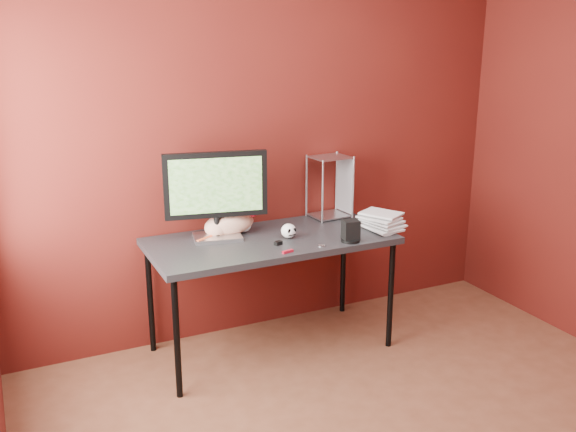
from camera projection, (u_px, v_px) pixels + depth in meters
name	position (u px, v px, depth m)	size (l,w,h in m)	color
room	(439.00, 166.00, 2.62)	(3.52, 3.52, 2.61)	#5A301E
desk	(271.00, 246.00, 3.96)	(1.50, 0.70, 0.75)	black
monitor	(216.00, 191.00, 3.85)	(0.62, 0.25, 0.54)	#AFB0B4
cat	(230.00, 223.00, 3.99)	(0.46, 0.21, 0.22)	orange
skull_mug	(289.00, 231.00, 3.93)	(0.09, 0.09, 0.09)	white
speaker	(351.00, 232.00, 3.86)	(0.12, 0.12, 0.13)	black
book_stack	(375.00, 136.00, 3.90)	(0.28, 0.30, 1.22)	beige
wire_rack	(330.00, 187.00, 4.33)	(0.26, 0.22, 0.43)	#AFB0B4
pocket_knife	(288.00, 251.00, 3.68)	(0.07, 0.02, 0.01)	#A20C1E
black_gadget	(278.00, 243.00, 3.81)	(0.05, 0.03, 0.02)	black
washer	(321.00, 246.00, 3.80)	(0.04, 0.04, 0.00)	#AFB0B4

